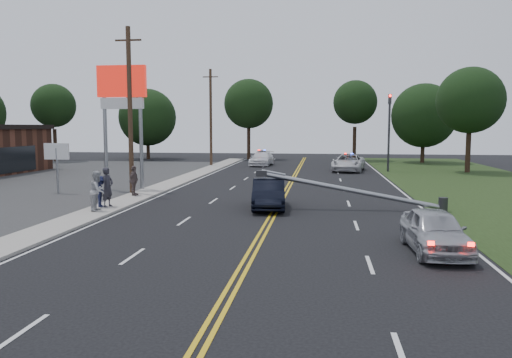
# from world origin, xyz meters

# --- Properties ---
(ground) EXTENTS (120.00, 120.00, 0.00)m
(ground) POSITION_xyz_m (0.00, 0.00, 0.00)
(ground) COLOR black
(ground) RESTS_ON ground
(sidewalk) EXTENTS (1.80, 70.00, 0.12)m
(sidewalk) POSITION_xyz_m (-8.40, 10.00, 0.06)
(sidewalk) COLOR #9D978E
(sidewalk) RESTS_ON ground
(centerline_yellow) EXTENTS (0.36, 80.00, 0.00)m
(centerline_yellow) POSITION_xyz_m (0.00, 10.00, 0.01)
(centerline_yellow) COLOR gold
(centerline_yellow) RESTS_ON ground
(pylon_sign) EXTENTS (3.20, 0.35, 8.00)m
(pylon_sign) POSITION_xyz_m (-10.50, 14.00, 6.00)
(pylon_sign) COLOR gray
(pylon_sign) RESTS_ON ground
(small_sign) EXTENTS (1.60, 0.14, 3.10)m
(small_sign) POSITION_xyz_m (-14.00, 12.00, 2.33)
(small_sign) COLOR gray
(small_sign) RESTS_ON ground
(traffic_signal) EXTENTS (0.28, 0.41, 7.05)m
(traffic_signal) POSITION_xyz_m (8.30, 30.00, 4.21)
(traffic_signal) COLOR #2D2D30
(traffic_signal) RESTS_ON ground
(fallen_streetlight) EXTENTS (9.36, 0.44, 1.91)m
(fallen_streetlight) POSITION_xyz_m (4.19, 8.00, 0.92)
(fallen_streetlight) COLOR #2D2D30
(fallen_streetlight) RESTS_ON ground
(utility_pole_mid) EXTENTS (1.60, 0.28, 10.00)m
(utility_pole_mid) POSITION_xyz_m (-9.20, 12.00, 5.08)
(utility_pole_mid) COLOR #382619
(utility_pole_mid) RESTS_ON ground
(utility_pole_far) EXTENTS (1.60, 0.28, 10.00)m
(utility_pole_far) POSITION_xyz_m (-9.20, 34.00, 5.08)
(utility_pole_far) COLOR #382619
(utility_pole_far) RESTS_ON ground
(tree_4) EXTENTS (5.13, 5.13, 9.17)m
(tree_4) POSITION_xyz_m (-29.43, 39.23, 6.58)
(tree_4) COLOR black
(tree_4) RESTS_ON ground
(tree_5) EXTENTS (7.22, 7.22, 8.91)m
(tree_5) POSITION_xyz_m (-19.81, 44.58, 5.29)
(tree_5) COLOR black
(tree_5) RESTS_ON ground
(tree_6) EXTENTS (6.21, 6.21, 10.10)m
(tree_6) POSITION_xyz_m (-6.99, 45.99, 6.98)
(tree_6) COLOR black
(tree_6) RESTS_ON ground
(tree_7) EXTENTS (5.30, 5.30, 9.73)m
(tree_7) POSITION_xyz_m (6.20, 45.32, 7.05)
(tree_7) COLOR black
(tree_7) RESTS_ON ground
(tree_8) EXTENTS (7.30, 7.30, 9.03)m
(tree_8) POSITION_xyz_m (13.73, 42.39, 5.37)
(tree_8) COLOR black
(tree_8) RESTS_ON ground
(tree_9) EXTENTS (5.90, 5.90, 9.41)m
(tree_9) POSITION_xyz_m (15.32, 30.16, 6.45)
(tree_9) COLOR black
(tree_9) RESTS_ON ground
(crashed_sedan) EXTENTS (2.02, 4.66, 1.49)m
(crashed_sedan) POSITION_xyz_m (-0.40, 7.91, 0.75)
(crashed_sedan) COLOR black
(crashed_sedan) RESTS_ON ground
(waiting_sedan) EXTENTS (1.88, 4.29, 1.44)m
(waiting_sedan) POSITION_xyz_m (5.93, -0.19, 0.72)
(waiting_sedan) COLOR #ACAEB5
(waiting_sedan) RESTS_ON ground
(emergency_a) EXTENTS (3.53, 6.05, 1.58)m
(emergency_a) POSITION_xyz_m (4.71, 29.94, 0.79)
(emergency_a) COLOR silver
(emergency_a) RESTS_ON ground
(emergency_b) EXTENTS (2.43, 5.21, 1.47)m
(emergency_b) POSITION_xyz_m (-4.06, 35.60, 0.74)
(emergency_b) COLOR white
(emergency_b) RESTS_ON ground
(bystander_a) EXTENTS (0.62, 0.81, 1.98)m
(bystander_a) POSITION_xyz_m (-8.37, 6.66, 1.11)
(bystander_a) COLOR #2A2931
(bystander_a) RESTS_ON sidewalk
(bystander_b) EXTENTS (0.79, 0.98, 1.91)m
(bystander_b) POSITION_xyz_m (-8.34, 5.51, 1.08)
(bystander_b) COLOR #A3A4A8
(bystander_b) RESTS_ON sidewalk
(bystander_c) EXTENTS (0.67, 1.05, 1.55)m
(bystander_c) POSITION_xyz_m (-8.69, 6.59, 0.89)
(bystander_c) COLOR #181D3D
(bystander_c) RESTS_ON sidewalk
(bystander_d) EXTENTS (0.50, 1.05, 1.74)m
(bystander_d) POSITION_xyz_m (-8.60, 10.78, 0.99)
(bystander_d) COLOR #63514F
(bystander_d) RESTS_ON sidewalk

